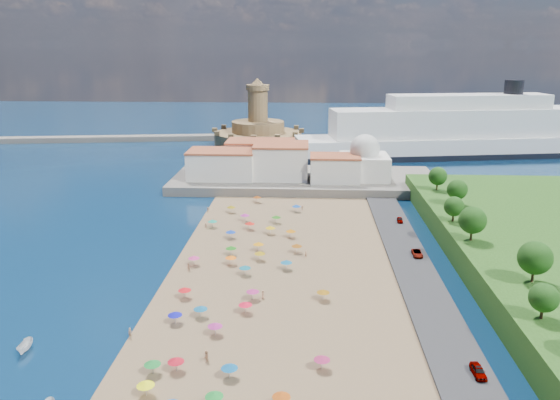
{
  "coord_description": "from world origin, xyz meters",
  "views": [
    {
      "loc": [
        11.04,
        -110.18,
        46.57
      ],
      "look_at": [
        4.0,
        25.0,
        8.0
      ],
      "focal_mm": 35.0,
      "sensor_mm": 36.0,
      "label": 1
    }
  ],
  "objects": [
    {
      "name": "ground",
      "position": [
        0.0,
        0.0,
        0.0
      ],
      "size": [
        700.0,
        700.0,
        0.0
      ],
      "primitive_type": "plane",
      "color": "#071938",
      "rests_on": "ground"
    },
    {
      "name": "terrace",
      "position": [
        10.0,
        73.0,
        1.5
      ],
      "size": [
        90.0,
        36.0,
        3.0
      ],
      "primitive_type": "cube",
      "color": "#59544C",
      "rests_on": "ground"
    },
    {
      "name": "jetty",
      "position": [
        -12.0,
        108.0,
        1.2
      ],
      "size": [
        18.0,
        70.0,
        2.4
      ],
      "primitive_type": "cube",
      "color": "#59544C",
      "rests_on": "ground"
    },
    {
      "name": "breakwater",
      "position": [
        -110.0,
        153.0,
        1.3
      ],
      "size": [
        199.03,
        34.77,
        2.6
      ],
      "primitive_type": "cube",
      "rotation": [
        0.0,
        0.0,
        0.14
      ],
      "color": "#59544C",
      "rests_on": "ground"
    },
    {
      "name": "waterfront_buildings",
      "position": [
        -3.05,
        73.64,
        7.88
      ],
      "size": [
        57.0,
        29.0,
        11.0
      ],
      "color": "silver",
      "rests_on": "terrace"
    },
    {
      "name": "domed_building",
      "position": [
        30.0,
        71.0,
        8.97
      ],
      "size": [
        16.0,
        16.0,
        15.0
      ],
      "color": "silver",
      "rests_on": "terrace"
    },
    {
      "name": "fortress",
      "position": [
        -12.0,
        138.0,
        6.68
      ],
      "size": [
        40.0,
        40.0,
        32.4
      ],
      "color": "olive",
      "rests_on": "ground"
    },
    {
      "name": "cruise_ship",
      "position": [
        79.11,
        127.77,
        9.56
      ],
      "size": [
        149.27,
        45.99,
        32.27
      ],
      "color": "black",
      "rests_on": "ground"
    },
    {
      "name": "beach_parasols",
      "position": [
        -1.71,
        -14.43,
        2.15
      ],
      "size": [
        30.68,
        116.95,
        2.2
      ],
      "color": "gray",
      "rests_on": "beach"
    },
    {
      "name": "beachgoers",
      "position": [
        -6.61,
        -7.97,
        1.13
      ],
      "size": [
        29.3,
        100.51,
        1.89
      ],
      "color": "tan",
      "rests_on": "beach"
    },
    {
      "name": "moored_boats",
      "position": [
        -28.39,
        -42.61,
        0.79
      ],
      "size": [
        12.68,
        18.88,
        1.65
      ],
      "color": "white",
      "rests_on": "ground"
    },
    {
      "name": "parked_cars",
      "position": [
        36.0,
        -3.56,
        1.36
      ],
      "size": [
        2.21,
        74.76,
        1.41
      ],
      "color": "gray",
      "rests_on": "promenade"
    },
    {
      "name": "hillside_trees",
      "position": [
        48.2,
        -5.42,
        10.14
      ],
      "size": [
        13.56,
        112.34,
        7.63
      ],
      "color": "#382314",
      "rests_on": "hillside"
    }
  ]
}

